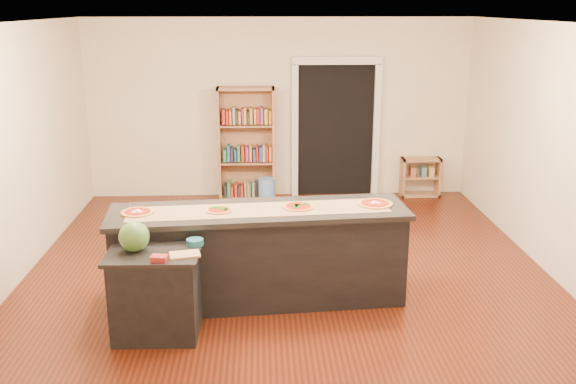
{
  "coord_description": "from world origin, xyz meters",
  "views": [
    {
      "loc": [
        -0.29,
        -6.55,
        2.98
      ],
      "look_at": [
        0.0,
        0.2,
        1.0
      ],
      "focal_mm": 40.0,
      "sensor_mm": 36.0,
      "label": 1
    }
  ],
  "objects_px": {
    "bookshelf": "(247,144)",
    "side_counter": "(156,293)",
    "waste_bin": "(267,190)",
    "kitchen_island": "(260,255)",
    "low_shelf": "(420,177)",
    "watermelon": "(134,237)"
  },
  "relations": [
    {
      "from": "bookshelf",
      "to": "waste_bin",
      "type": "height_order",
      "value": "bookshelf"
    },
    {
      "from": "bookshelf",
      "to": "side_counter",
      "type": "bearing_deg",
      "value": -99.86
    },
    {
      "from": "kitchen_island",
      "to": "bookshelf",
      "type": "xyz_separation_m",
      "value": [
        -0.2,
        3.68,
        0.38
      ]
    },
    {
      "from": "bookshelf",
      "to": "low_shelf",
      "type": "relative_size",
      "value": 2.83
    },
    {
      "from": "kitchen_island",
      "to": "bookshelf",
      "type": "bearing_deg",
      "value": 88.29
    },
    {
      "from": "kitchen_island",
      "to": "watermelon",
      "type": "bearing_deg",
      "value": -153.71
    },
    {
      "from": "side_counter",
      "to": "bookshelf",
      "type": "bearing_deg",
      "value": 81.47
    },
    {
      "from": "bookshelf",
      "to": "watermelon",
      "type": "height_order",
      "value": "bookshelf"
    },
    {
      "from": "side_counter",
      "to": "watermelon",
      "type": "height_order",
      "value": "watermelon"
    },
    {
      "from": "bookshelf",
      "to": "waste_bin",
      "type": "relative_size",
      "value": 4.73
    },
    {
      "from": "kitchen_island",
      "to": "low_shelf",
      "type": "xyz_separation_m",
      "value": [
        2.59,
        3.7,
        -0.19
      ]
    },
    {
      "from": "kitchen_island",
      "to": "waste_bin",
      "type": "bearing_deg",
      "value": 83.46
    },
    {
      "from": "watermelon",
      "to": "low_shelf",
      "type": "bearing_deg",
      "value": 49.72
    },
    {
      "from": "bookshelf",
      "to": "low_shelf",
      "type": "bearing_deg",
      "value": 0.48
    },
    {
      "from": "low_shelf",
      "to": "bookshelf",
      "type": "bearing_deg",
      "value": -179.52
    },
    {
      "from": "low_shelf",
      "to": "watermelon",
      "type": "bearing_deg",
      "value": -130.28
    },
    {
      "from": "bookshelf",
      "to": "watermelon",
      "type": "xyz_separation_m",
      "value": [
        -0.93,
        -4.36,
        0.09
      ]
    },
    {
      "from": "kitchen_island",
      "to": "watermelon",
      "type": "distance_m",
      "value": 1.39
    },
    {
      "from": "waste_bin",
      "to": "watermelon",
      "type": "distance_m",
      "value": 4.42
    },
    {
      "from": "bookshelf",
      "to": "waste_bin",
      "type": "bearing_deg",
      "value": -30.62
    },
    {
      "from": "kitchen_island",
      "to": "low_shelf",
      "type": "height_order",
      "value": "kitchen_island"
    },
    {
      "from": "low_shelf",
      "to": "waste_bin",
      "type": "xyz_separation_m",
      "value": [
        -2.48,
        -0.2,
        -0.13
      ]
    }
  ]
}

